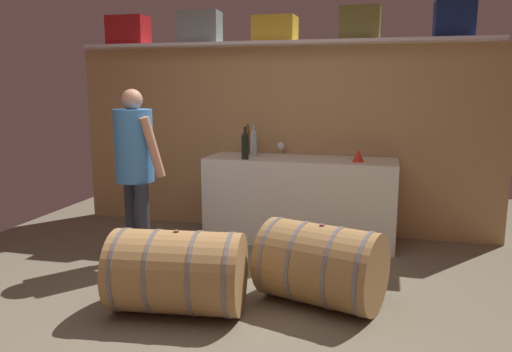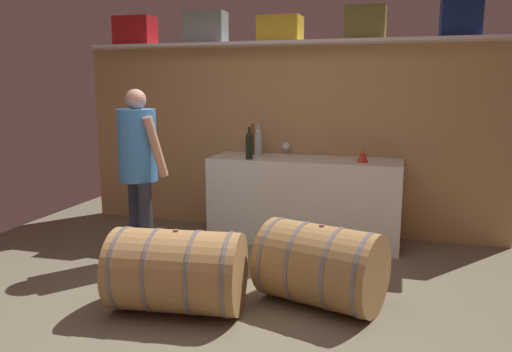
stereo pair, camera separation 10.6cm
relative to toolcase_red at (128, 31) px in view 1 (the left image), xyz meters
name	(u,v)px [view 1 (the left image)]	position (x,y,z in m)	size (l,w,h in m)	color
ground_plane	(229,294)	(1.69, -1.69, -2.19)	(5.83, 8.11, 0.02)	#706753
back_wall_panel	(280,140)	(1.69, 0.15, -1.18)	(4.63, 0.10, 1.99)	tan
high_shelf_board	(278,43)	(1.69, 0.00, -0.17)	(4.26, 0.40, 0.03)	white
toolcase_red	(128,31)	(0.00, 0.00, 0.00)	(0.42, 0.28, 0.31)	red
toolcase_grey	(200,27)	(0.84, 0.00, 0.01)	(0.43, 0.26, 0.33)	gray
toolcase_yellow	(275,29)	(1.66, 0.00, -0.03)	(0.43, 0.29, 0.25)	yellow
toolcase_olive	(360,23)	(2.51, 0.00, 0.00)	(0.38, 0.26, 0.32)	olive
toolcase_navy	(454,19)	(3.37, 0.00, 0.02)	(0.35, 0.24, 0.34)	navy
work_cabinet	(300,200)	(1.98, -0.22, -1.75)	(1.91, 0.62, 0.86)	white
wine_bottle_dark	(245,145)	(1.46, -0.43, -1.18)	(0.07, 0.07, 0.32)	black
wine_bottle_amber	(248,141)	(1.39, -0.07, -1.18)	(0.07, 0.07, 0.32)	brown
wine_bottle_clear	(253,142)	(1.47, -0.16, -1.17)	(0.07, 0.07, 0.33)	#B0C7C1
wine_glass	(281,146)	(1.73, 0.02, -1.23)	(0.08, 0.08, 0.13)	white
red_funnel	(358,155)	(2.56, -0.31, -1.26)	(0.11, 0.11, 0.12)	red
wine_barrel_near	(321,265)	(2.40, -1.69, -1.88)	(0.98, 0.80, 0.60)	#A17946
wine_barrel_far	(178,272)	(1.44, -2.08, -1.88)	(0.98, 0.69, 0.60)	#AA7E4A
winemaker_pouring	(135,159)	(0.71, -1.28, -1.22)	(0.50, 0.49, 1.55)	#2B2F3F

